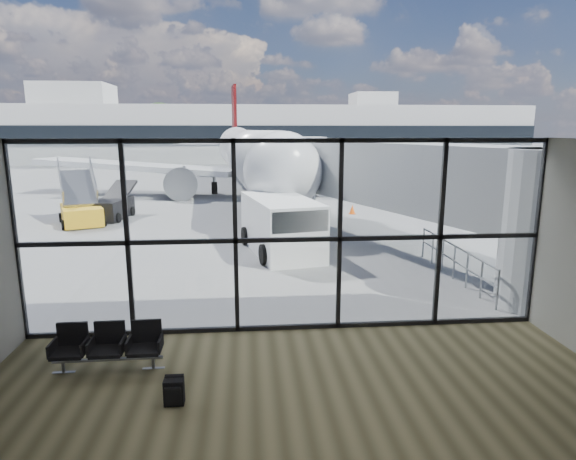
{
  "coord_description": "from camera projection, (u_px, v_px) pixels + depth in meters",
  "views": [
    {
      "loc": [
        -0.93,
        -10.72,
        4.68
      ],
      "look_at": [
        0.26,
        3.0,
        1.8
      ],
      "focal_mm": 30.0,
      "sensor_mm": 36.0,
      "label": 1
    }
  ],
  "objects": [
    {
      "name": "backpack",
      "position": [
        174.0,
        392.0,
        8.29
      ],
      "size": [
        0.34,
        0.31,
        0.51
      ],
      "rotation": [
        0.0,
        0.0,
        -0.0
      ],
      "color": "black",
      "rests_on": "ground"
    },
    {
      "name": "mobile_stairs",
      "position": [
        81.0,
        212.0,
        24.17
      ],
      "size": [
        2.98,
        4.04,
        2.59
      ],
      "rotation": [
        0.0,
        0.0,
        0.4
      ],
      "color": "gold",
      "rests_on": "ground"
    },
    {
      "name": "apron_railing",
      "position": [
        454.0,
        257.0,
        15.23
      ],
      "size": [
        0.06,
        5.46,
        1.11
      ],
      "color": "gray",
      "rests_on": "ground"
    },
    {
      "name": "seating_row",
      "position": [
        109.0,
        344.0,
        9.52
      ],
      "size": [
        2.11,
        0.6,
        0.94
      ],
      "rotation": [
        0.0,
        0.0,
        0.01
      ],
      "color": "gray",
      "rests_on": "ground"
    },
    {
      "name": "tree_3",
      "position": [
        86.0,
        130.0,
        78.48
      ],
      "size": [
        4.95,
        4.95,
        7.12
      ],
      "color": "#382619",
      "rests_on": "ground"
    },
    {
      "name": "tree_5",
      "position": [
        160.0,
        122.0,
        79.23
      ],
      "size": [
        6.27,
        6.27,
        9.03
      ],
      "color": "#382619",
      "rests_on": "ground"
    },
    {
      "name": "airliner",
      "position": [
        249.0,
        155.0,
        36.36
      ],
      "size": [
        30.76,
        35.71,
        9.2
      ],
      "rotation": [
        0.0,
        0.0,
        0.09
      ],
      "color": "silver",
      "rests_on": "ground"
    },
    {
      "name": "tree_2",
      "position": [
        47.0,
        122.0,
        77.72
      ],
      "size": [
        6.27,
        6.27,
        9.03
      ],
      "color": "#382619",
      "rests_on": "ground"
    },
    {
      "name": "far_terminal",
      "position": [
        248.0,
        133.0,
        71.01
      ],
      "size": [
        80.0,
        12.2,
        11.0
      ],
      "color": "beige",
      "rests_on": "ground"
    },
    {
      "name": "jet_bridge",
      "position": [
        400.0,
        181.0,
        18.24
      ],
      "size": [
        8.0,
        16.5,
        4.33
      ],
      "color": "#95989A",
      "rests_on": "ground"
    },
    {
      "name": "tree_4",
      "position": [
        123.0,
        126.0,
        78.86
      ],
      "size": [
        5.61,
        5.61,
        8.07
      ],
      "color": "#382619",
      "rests_on": "ground"
    },
    {
      "name": "belt_loader",
      "position": [
        112.0,
        207.0,
        25.64
      ],
      "size": [
        1.94,
        4.14,
        1.84
      ],
      "rotation": [
        0.0,
        0.0,
        -0.13
      ],
      "color": "black",
      "rests_on": "ground"
    },
    {
      "name": "glass_curtain_wall",
      "position": [
        288.0,
        238.0,
        11.03
      ],
      "size": [
        12.1,
        0.12,
        4.5
      ],
      "color": "white",
      "rests_on": "ground"
    },
    {
      "name": "tree_1",
      "position": [
        8.0,
        126.0,
        77.34
      ],
      "size": [
        5.61,
        5.61,
        8.07
      ],
      "color": "#382619",
      "rests_on": "ground"
    },
    {
      "name": "traffic_cone_c",
      "position": [
        352.0,
        210.0,
        27.15
      ],
      "size": [
        0.36,
        0.36,
        0.51
      ],
      "color": "#FF5A0D",
      "rests_on": "ground"
    },
    {
      "name": "ground",
      "position": [
        255.0,
        175.0,
        50.5
      ],
      "size": [
        220.0,
        220.0,
        0.0
      ],
      "primitive_type": "plane",
      "color": "slate",
      "rests_on": "ground"
    },
    {
      "name": "lounge_shell",
      "position": [
        320.0,
        288.0,
        6.27
      ],
      "size": [
        12.02,
        8.01,
        4.51
      ],
      "color": "brown",
      "rests_on": "ground"
    },
    {
      "name": "service_van",
      "position": [
        282.0,
        225.0,
        18.42
      ],
      "size": [
        3.13,
        5.19,
        2.11
      ],
      "rotation": [
        0.0,
        0.0,
        0.21
      ],
      "color": "white",
      "rests_on": "ground"
    },
    {
      "name": "traffic_cone_a",
      "position": [
        265.0,
        222.0,
        23.22
      ],
      "size": [
        0.42,
        0.42,
        0.6
      ],
      "color": "red",
      "rests_on": "ground"
    }
  ]
}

